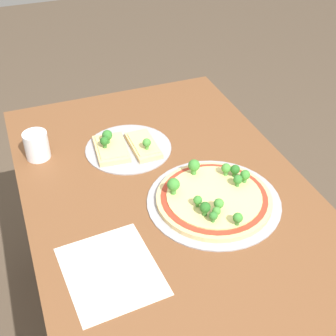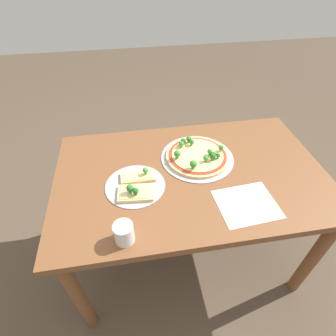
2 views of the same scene
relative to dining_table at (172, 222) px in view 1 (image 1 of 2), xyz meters
name	(u,v)px [view 1 (image 1 of 2)]	position (x,y,z in m)	size (l,w,h in m)	color
dining_table	(172,222)	(0.00, 0.00, 0.00)	(1.28, 0.78, 0.71)	brown
pizza_tray_whole	(214,198)	(0.05, 0.10, 0.11)	(0.37, 0.37, 0.07)	#A3A3A8
pizza_tray_slice	(126,147)	(-0.26, -0.05, 0.11)	(0.27, 0.27, 0.07)	#A3A3A8
drinking_cup	(37,145)	(-0.32, -0.31, 0.14)	(0.07, 0.07, 0.09)	white
paper_menu	(111,271)	(0.19, -0.23, 0.09)	(0.25, 0.21, 0.00)	silver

